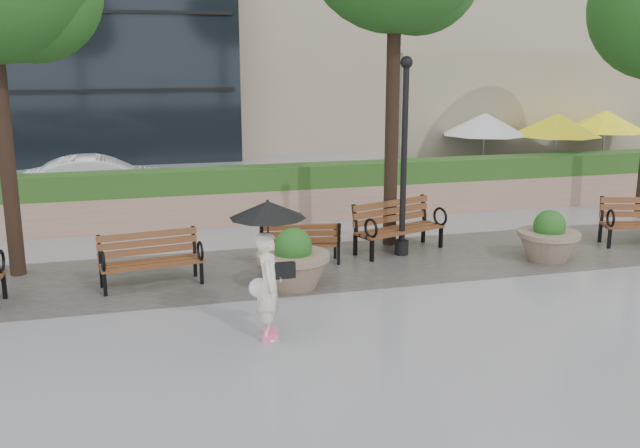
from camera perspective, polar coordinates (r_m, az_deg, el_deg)
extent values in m
plane|color=gray|center=(10.90, 2.85, -7.90)|extent=(100.00, 100.00, 0.00)
cube|color=#383330|center=(13.63, -1.04, -3.45)|extent=(28.00, 3.20, 0.01)
cube|color=tan|center=(17.32, -4.28, 1.53)|extent=(24.00, 0.80, 0.80)
cube|color=#214617|center=(17.19, -4.32, 3.73)|extent=(24.00, 0.75, 0.55)
cube|color=tan|center=(23.46, 17.78, 8.01)|extent=(10.00, 0.60, 4.00)
cube|color=#214617|center=(21.56, 19.50, 3.29)|extent=(8.00, 0.50, 0.90)
cube|color=black|center=(21.26, -6.32, 2.62)|extent=(40.00, 7.00, 0.00)
torus|color=black|center=(12.77, -24.17, -2.74)|extent=(0.09, 0.40, 0.40)
cube|color=brown|center=(12.73, -13.32, -3.07)|extent=(1.80, 0.76, 0.05)
cube|color=brown|center=(12.91, -13.61, -1.48)|extent=(1.74, 0.36, 0.41)
cube|color=black|center=(12.81, -13.30, -3.91)|extent=(1.81, 0.86, 0.45)
torus|color=black|center=(12.41, -16.97, -2.89)|extent=(0.10, 0.36, 0.36)
torus|color=black|center=(12.67, -9.56, -2.15)|extent=(0.10, 0.36, 0.36)
cube|color=brown|center=(13.80, -1.67, -1.62)|extent=(1.60, 0.66, 0.04)
cube|color=brown|center=(13.50, -1.57, -0.79)|extent=(1.55, 0.31, 0.36)
cube|color=black|center=(13.82, -1.66, -2.37)|extent=(1.61, 0.75, 0.40)
torus|color=black|center=(14.00, 1.24, -0.74)|extent=(0.08, 0.32, 0.32)
torus|color=black|center=(13.86, -4.76, -0.93)|extent=(0.08, 0.32, 0.32)
cube|color=brown|center=(14.62, 6.43, -0.46)|extent=(2.02, 1.18, 0.05)
cube|color=brown|center=(14.77, 5.71, 1.03)|extent=(1.88, 0.76, 0.46)
cube|color=black|center=(14.70, 6.33, -1.29)|extent=(2.06, 1.29, 0.50)
torus|color=black|center=(13.86, 4.09, -0.35)|extent=(0.18, 0.39, 0.40)
torus|color=black|center=(15.04, 9.59, 0.59)|extent=(0.18, 0.39, 0.40)
torus|color=black|center=(15.97, 22.23, 0.42)|extent=(0.15, 0.38, 0.38)
cylinder|color=#7F6B56|center=(12.30, -2.16, -2.61)|extent=(1.27, 1.27, 0.10)
sphere|color=#154012|center=(12.25, -2.17, -1.83)|extent=(0.66, 0.66, 0.66)
cylinder|color=#7F6B56|center=(14.66, 17.85, -0.76)|extent=(1.20, 1.20, 0.10)
sphere|color=#154012|center=(14.62, 17.89, -0.13)|extent=(0.62, 0.62, 0.62)
cylinder|color=black|center=(14.15, 6.72, 4.88)|extent=(0.12, 0.12, 3.76)
cylinder|color=black|center=(14.51, 6.54, -1.89)|extent=(0.28, 0.28, 0.30)
sphere|color=black|center=(14.00, 6.94, 12.72)|extent=(0.24, 0.24, 0.24)
cylinder|color=black|center=(13.81, -23.94, 6.61)|extent=(0.28, 0.28, 5.19)
cylinder|color=black|center=(14.83, 5.81, 9.25)|extent=(0.28, 0.28, 5.80)
cylinder|color=black|center=(21.51, 12.78, 2.62)|extent=(0.40, 0.40, 0.10)
cylinder|color=#99999E|center=(21.34, 12.93, 5.39)|extent=(0.06, 0.06, 2.20)
cone|color=white|center=(21.24, 13.06, 7.79)|extent=(2.50, 2.50, 0.60)
cylinder|color=black|center=(21.84, 18.07, 2.45)|extent=(0.40, 0.40, 0.10)
cylinder|color=#99999E|center=(21.67, 18.27, 5.17)|extent=(0.06, 0.06, 2.20)
cone|color=#FFF11A|center=(21.57, 18.45, 7.54)|extent=(2.50, 2.50, 0.60)
cylinder|color=black|center=(23.56, 21.45, 2.94)|extent=(0.40, 0.40, 0.10)
cylinder|color=#99999E|center=(23.41, 21.67, 5.47)|extent=(0.06, 0.06, 2.20)
cone|color=#FFF11A|center=(23.32, 21.86, 7.66)|extent=(2.50, 2.50, 0.60)
imported|color=silver|center=(20.06, -17.11, 3.35)|extent=(4.02, 1.52, 1.31)
imported|color=#EDE4C7|center=(10.11, -4.11, -4.67)|extent=(0.53, 0.67, 1.66)
cube|color=#F2598C|center=(10.49, -4.03, -8.56)|extent=(0.15, 0.24, 0.08)
cube|color=#F2598C|center=(10.25, -4.05, -9.10)|extent=(0.15, 0.24, 0.08)
cube|color=black|center=(10.11, -2.87, -3.72)|extent=(0.16, 0.33, 0.23)
sphere|color=white|center=(10.37, -4.92, -5.12)|extent=(0.29, 0.29, 0.29)
cylinder|color=black|center=(9.98, -4.17, -1.18)|extent=(0.02, 0.02, 0.88)
cone|color=black|center=(9.88, -4.21, 1.15)|extent=(1.08, 1.08, 0.23)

